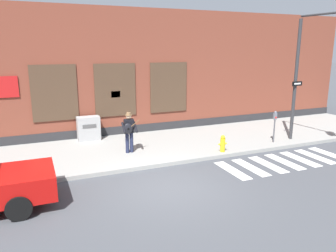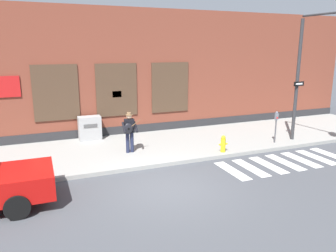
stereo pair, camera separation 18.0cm
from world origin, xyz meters
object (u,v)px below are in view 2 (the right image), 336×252
Objects in this scene: traffic_light at (324,56)px; fire_hydrant at (223,144)px; busker at (129,130)px; parking_meter at (276,122)px; utility_box at (90,128)px.

traffic_light is 7.99× the size of fire_hydrant.
busker is at bearing 164.51° from traffic_light.
busker is 0.30× the size of traffic_light.
parking_meter is 8.47m from utility_box.
busker is at bearing 159.19° from fire_hydrant.
traffic_light is 5.09× the size of utility_box.
parking_meter is (-1.25, 1.07, -2.91)m from traffic_light.
utility_box is 6.18m from fire_hydrant.
parking_meter is 1.31× the size of utility_box.
busker is 1.15× the size of parking_meter.
fire_hydrant is at bearing -20.81° from busker.
busker reaches higher than fire_hydrant.
parking_meter reaches higher than utility_box.
utility_box is at bearing 140.38° from fire_hydrant.
busker is 6.53m from parking_meter.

